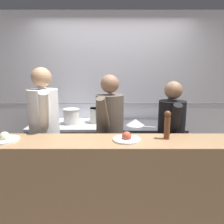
{
  "coord_description": "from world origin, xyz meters",
  "views": [
    {
      "loc": [
        -0.02,
        -2.21,
        1.75
      ],
      "look_at": [
        -0.03,
        0.67,
        1.15
      ],
      "focal_mm": 35.0,
      "sensor_mm": 36.0,
      "label": 1
    }
  ],
  "objects_px": {
    "stock_pot": "(44,115)",
    "pepper_mill": "(168,124)",
    "sauce_pot": "(72,116)",
    "oven_range": "(74,151)",
    "plated_dish_main": "(6,138)",
    "chef_line": "(171,139)",
    "chef_head_cook": "(46,132)",
    "mixing_bowl_steel": "(136,122)",
    "chef_sous": "(110,134)",
    "plated_dish_appetiser": "(127,138)",
    "chefs_knife": "(141,126)",
    "braising_pot": "(99,115)"
  },
  "relations": [
    {
      "from": "braising_pot",
      "to": "chefs_knife",
      "type": "relative_size",
      "value": 0.78
    },
    {
      "from": "plated_dish_appetiser",
      "to": "chef_head_cook",
      "type": "relative_size",
      "value": 0.16
    },
    {
      "from": "sauce_pot",
      "to": "chefs_knife",
      "type": "xyz_separation_m",
      "value": [
        1.03,
        -0.06,
        -0.14
      ]
    },
    {
      "from": "plated_dish_main",
      "to": "plated_dish_appetiser",
      "type": "height_order",
      "value": "same"
    },
    {
      "from": "oven_range",
      "to": "chef_head_cook",
      "type": "height_order",
      "value": "chef_head_cook"
    },
    {
      "from": "plated_dish_main",
      "to": "plated_dish_appetiser",
      "type": "relative_size",
      "value": 1.0
    },
    {
      "from": "plated_dish_appetiser",
      "to": "chef_line",
      "type": "distance_m",
      "value": 0.79
    },
    {
      "from": "sauce_pot",
      "to": "chef_line",
      "type": "bearing_deg",
      "value": -25.09
    },
    {
      "from": "oven_range",
      "to": "chefs_knife",
      "type": "height_order",
      "value": "oven_range"
    },
    {
      "from": "oven_range",
      "to": "stock_pot",
      "type": "height_order",
      "value": "stock_pot"
    },
    {
      "from": "oven_range",
      "to": "chef_head_cook",
      "type": "xyz_separation_m",
      "value": [
        -0.21,
        -0.66,
        0.51
      ]
    },
    {
      "from": "braising_pot",
      "to": "chef_line",
      "type": "height_order",
      "value": "chef_line"
    },
    {
      "from": "braising_pot",
      "to": "chef_head_cook",
      "type": "xyz_separation_m",
      "value": [
        -0.6,
        -0.71,
        -0.06
      ]
    },
    {
      "from": "mixing_bowl_steel",
      "to": "chef_head_cook",
      "type": "relative_size",
      "value": 0.16
    },
    {
      "from": "sauce_pot",
      "to": "chef_sous",
      "type": "height_order",
      "value": "chef_sous"
    },
    {
      "from": "oven_range",
      "to": "plated_dish_main",
      "type": "bearing_deg",
      "value": -110.3
    },
    {
      "from": "sauce_pot",
      "to": "braising_pot",
      "type": "bearing_deg",
      "value": 11.54
    },
    {
      "from": "stock_pot",
      "to": "sauce_pot",
      "type": "height_order",
      "value": "sauce_pot"
    },
    {
      "from": "mixing_bowl_steel",
      "to": "chef_line",
      "type": "distance_m",
      "value": 0.72
    },
    {
      "from": "plated_dish_main",
      "to": "pepper_mill",
      "type": "height_order",
      "value": "pepper_mill"
    },
    {
      "from": "chefs_knife",
      "to": "plated_dish_appetiser",
      "type": "relative_size",
      "value": 1.27
    },
    {
      "from": "pepper_mill",
      "to": "chefs_knife",
      "type": "bearing_deg",
      "value": 96.6
    },
    {
      "from": "chef_line",
      "to": "chef_head_cook",
      "type": "bearing_deg",
      "value": -174.9
    },
    {
      "from": "mixing_bowl_steel",
      "to": "chef_line",
      "type": "bearing_deg",
      "value": -59.07
    },
    {
      "from": "sauce_pot",
      "to": "chef_sous",
      "type": "bearing_deg",
      "value": -44.11
    },
    {
      "from": "stock_pot",
      "to": "plated_dish_appetiser",
      "type": "bearing_deg",
      "value": -45.28
    },
    {
      "from": "mixing_bowl_steel",
      "to": "chefs_knife",
      "type": "bearing_deg",
      "value": -37.5
    },
    {
      "from": "oven_range",
      "to": "braising_pot",
      "type": "xyz_separation_m",
      "value": [
        0.39,
        0.04,
        0.57
      ]
    },
    {
      "from": "mixing_bowl_steel",
      "to": "plated_dish_appetiser",
      "type": "distance_m",
      "value": 1.16
    },
    {
      "from": "sauce_pot",
      "to": "pepper_mill",
      "type": "distance_m",
      "value": 1.59
    },
    {
      "from": "braising_pot",
      "to": "mixing_bowl_steel",
      "type": "height_order",
      "value": "braising_pot"
    },
    {
      "from": "stock_pot",
      "to": "braising_pot",
      "type": "xyz_separation_m",
      "value": [
        0.82,
        0.02,
        0.0
      ]
    },
    {
      "from": "plated_dish_main",
      "to": "mixing_bowl_steel",
      "type": "bearing_deg",
      "value": 39.33
    },
    {
      "from": "sauce_pot",
      "to": "plated_dish_appetiser",
      "type": "height_order",
      "value": "sauce_pot"
    },
    {
      "from": "stock_pot",
      "to": "pepper_mill",
      "type": "relative_size",
      "value": 0.9
    },
    {
      "from": "stock_pot",
      "to": "plated_dish_main",
      "type": "xyz_separation_m",
      "value": [
        -0.0,
        -1.2,
        0.04
      ]
    },
    {
      "from": "stock_pot",
      "to": "chef_line",
      "type": "xyz_separation_m",
      "value": [
        1.75,
        -0.68,
        -0.15
      ]
    },
    {
      "from": "chefs_knife",
      "to": "plated_dish_main",
      "type": "xyz_separation_m",
      "value": [
        -1.47,
        -1.08,
        0.17
      ]
    },
    {
      "from": "plated_dish_appetiser",
      "to": "chef_sous",
      "type": "relative_size",
      "value": 0.16
    },
    {
      "from": "mixing_bowl_steel",
      "to": "chefs_knife",
      "type": "xyz_separation_m",
      "value": [
        0.08,
        -0.06,
        -0.04
      ]
    },
    {
      "from": "chef_head_cook",
      "to": "chefs_knife",
      "type": "bearing_deg",
      "value": 5.09
    },
    {
      "from": "oven_range",
      "to": "mixing_bowl_steel",
      "type": "bearing_deg",
      "value": -2.42
    },
    {
      "from": "mixing_bowl_steel",
      "to": "chefs_knife",
      "type": "relative_size",
      "value": 0.79
    },
    {
      "from": "plated_dish_appetiser",
      "to": "chef_sous",
      "type": "xyz_separation_m",
      "value": [
        -0.17,
        0.57,
        -0.14
      ]
    },
    {
      "from": "chefs_knife",
      "to": "plated_dish_main",
      "type": "bearing_deg",
      "value": -143.64
    },
    {
      "from": "chef_head_cook",
      "to": "chef_line",
      "type": "relative_size",
      "value": 1.1
    },
    {
      "from": "sauce_pot",
      "to": "plated_dish_appetiser",
      "type": "xyz_separation_m",
      "value": [
        0.75,
        -1.13,
        0.03
      ]
    },
    {
      "from": "plated_dish_main",
      "to": "chef_sous",
      "type": "xyz_separation_m",
      "value": [
        1.01,
        0.58,
        -0.14
      ]
    },
    {
      "from": "oven_range",
      "to": "plated_dish_main",
      "type": "height_order",
      "value": "plated_dish_main"
    },
    {
      "from": "sauce_pot",
      "to": "pepper_mill",
      "type": "bearing_deg",
      "value": -43.41
    }
  ]
}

